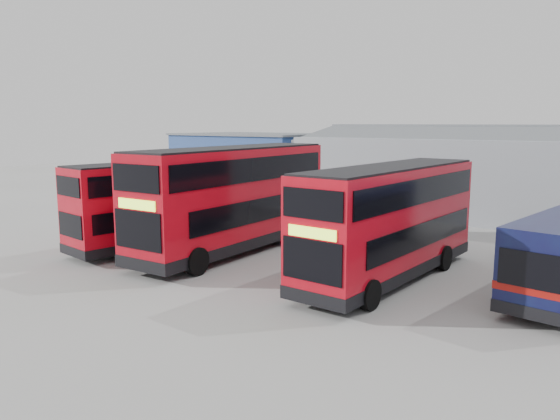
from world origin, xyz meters
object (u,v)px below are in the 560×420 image
object	(u,v)px
double_decker_left	(167,204)
double_decker_centre	(233,200)
panel_van	(176,182)
double_decker_right	(390,224)
office_block	(253,164)
maintenance_shed	(539,177)

from	to	relation	value
double_decker_left	double_decker_centre	distance (m)	3.65
panel_van	double_decker_left	bearing A→B (deg)	-36.33
double_decker_left	panel_van	world-z (taller)	double_decker_left
double_decker_right	panel_van	distance (m)	28.31
double_decker_left	office_block	bearing A→B (deg)	-55.76
double_decker_left	double_decker_centre	xyz separation A→B (m)	(3.50, 0.96, 0.37)
double_decker_left	panel_van	xyz separation A→B (m)	(-14.06, 13.53, -0.95)
office_block	double_decker_centre	world-z (taller)	office_block
maintenance_shed	panel_van	size ratio (longest dim) A/B	6.39
double_decker_left	panel_van	size ratio (longest dim) A/B	2.10
maintenance_shed	office_block	bearing A→B (deg)	-174.79
double_decker_right	panel_van	world-z (taller)	double_decker_right
panel_van	maintenance_shed	bearing A→B (deg)	20.82
office_block	double_decker_left	bearing A→B (deg)	-62.83
office_block	panel_van	distance (m)	6.70
maintenance_shed	double_decker_right	xyz separation A→B (m)	(-1.48, -18.77, -0.41)
maintenance_shed	panel_van	xyz separation A→B (m)	(-26.89, -6.34, -1.49)
maintenance_shed	double_decker_left	distance (m)	23.66
maintenance_shed	double_decker_right	distance (m)	18.83
double_decker_right	double_decker_centre	bearing A→B (deg)	-177.27
panel_van	double_decker_right	bearing A→B (deg)	-18.50
maintenance_shed	double_decker_centre	size ratio (longest dim) A/B	2.60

